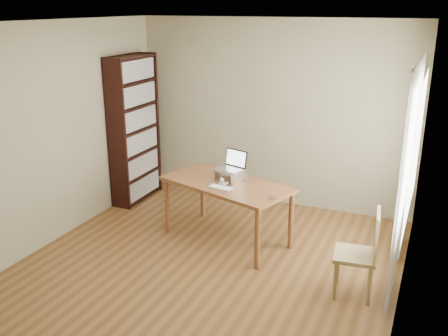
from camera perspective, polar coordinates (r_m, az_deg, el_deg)
room at (r=5.03m, az=-2.26°, el=1.31°), size 4.04×4.54×2.64m
bookshelf at (r=7.29m, az=-10.18°, el=4.37°), size 0.30×0.90×2.10m
curtains at (r=5.36m, az=20.18°, el=-0.23°), size 0.03×1.90×2.25m
desk at (r=5.95m, az=0.33°, el=-2.43°), size 1.70×1.19×0.75m
laptop_stand at (r=5.96m, az=0.63°, el=-0.66°), size 0.32×0.25×0.13m
laptop at (r=5.98m, az=0.84°, el=0.45°), size 0.36×0.34×0.22m
keyboard at (r=5.72m, az=-0.32°, el=-2.28°), size 0.31×0.17×0.02m
coaster at (r=5.48m, az=5.52°, el=-3.40°), size 0.09×0.09×0.01m
cat at (r=5.98m, az=1.04°, el=-0.80°), size 0.24×0.48×0.14m
chair at (r=5.08m, az=15.57°, el=-9.15°), size 0.44×0.44×0.91m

